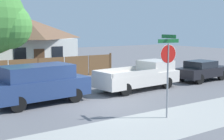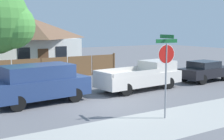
{
  "view_description": "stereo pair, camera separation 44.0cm",
  "coord_description": "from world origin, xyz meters",
  "px_view_note": "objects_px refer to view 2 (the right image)",
  "views": [
    {
      "loc": [
        -8.1,
        -12.22,
        3.7
      ],
      "look_at": [
        0.56,
        0.58,
        1.6
      ],
      "focal_mm": 50.0,
      "sensor_mm": 36.0,
      "label": 1
    },
    {
      "loc": [
        -7.73,
        -12.46,
        3.7
      ],
      "look_at": [
        0.56,
        0.58,
        1.6
      ],
      "focal_mm": 50.0,
      "sensor_mm": 36.0,
      "label": 2
    }
  ],
  "objects_px": {
    "red_suv": "(39,83)",
    "stop_sign": "(166,61)",
    "house": "(31,43)",
    "parked_sedan": "(205,71)",
    "orange_pickup": "(142,76)"
  },
  "relations": [
    {
      "from": "orange_pickup",
      "to": "house",
      "type": "bearing_deg",
      "value": 97.17
    },
    {
      "from": "red_suv",
      "to": "stop_sign",
      "type": "xyz_separation_m",
      "value": [
        3.46,
        -5.27,
        1.33
      ]
    },
    {
      "from": "red_suv",
      "to": "parked_sedan",
      "type": "relative_size",
      "value": 1.15
    },
    {
      "from": "orange_pickup",
      "to": "red_suv",
      "type": "bearing_deg",
      "value": 175.86
    },
    {
      "from": "house",
      "to": "stop_sign",
      "type": "relative_size",
      "value": 2.23
    },
    {
      "from": "red_suv",
      "to": "parked_sedan",
      "type": "bearing_deg",
      "value": -4.34
    },
    {
      "from": "orange_pickup",
      "to": "stop_sign",
      "type": "relative_size",
      "value": 1.62
    },
    {
      "from": "red_suv",
      "to": "orange_pickup",
      "type": "relative_size",
      "value": 0.88
    },
    {
      "from": "house",
      "to": "red_suv",
      "type": "bearing_deg",
      "value": -106.61
    },
    {
      "from": "house",
      "to": "red_suv",
      "type": "height_order",
      "value": "house"
    },
    {
      "from": "parked_sedan",
      "to": "red_suv",
      "type": "bearing_deg",
      "value": 175.66
    },
    {
      "from": "parked_sedan",
      "to": "house",
      "type": "bearing_deg",
      "value": 117.94
    },
    {
      "from": "parked_sedan",
      "to": "stop_sign",
      "type": "relative_size",
      "value": 1.24
    },
    {
      "from": "house",
      "to": "orange_pickup",
      "type": "bearing_deg",
      "value": -78.49
    },
    {
      "from": "house",
      "to": "parked_sedan",
      "type": "bearing_deg",
      "value": -57.72
    }
  ]
}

